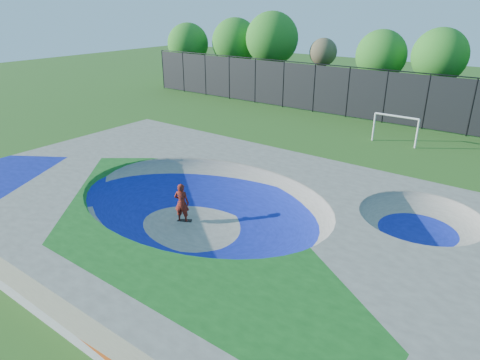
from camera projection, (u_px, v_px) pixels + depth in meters
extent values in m
plane|color=#255217|center=(203.00, 229.00, 17.63)|extent=(120.00, 120.00, 0.00)
cube|color=gray|center=(203.00, 213.00, 17.35)|extent=(22.00, 14.00, 1.50)
imported|color=red|center=(182.00, 203.00, 17.92)|extent=(0.75, 0.64, 1.74)
cube|color=black|center=(183.00, 221.00, 18.25)|extent=(0.77, 0.61, 0.05)
cylinder|color=silver|center=(374.00, 127.00, 28.62)|extent=(0.12, 0.12, 1.87)
cylinder|color=silver|center=(417.00, 134.00, 27.07)|extent=(0.12, 0.12, 1.87)
cylinder|color=silver|center=(397.00, 116.00, 27.49)|extent=(2.81, 0.12, 0.12)
cylinder|color=black|center=(163.00, 70.00, 45.64)|extent=(0.09, 0.09, 4.00)
cylinder|color=black|center=(183.00, 72.00, 43.99)|extent=(0.09, 0.09, 4.00)
cylinder|color=black|center=(205.00, 75.00, 42.34)|extent=(0.09, 0.09, 4.00)
cylinder|color=black|center=(229.00, 78.00, 40.69)|extent=(0.09, 0.09, 4.00)
cylinder|color=black|center=(255.00, 81.00, 39.03)|extent=(0.09, 0.09, 4.00)
cylinder|color=black|center=(283.00, 85.00, 37.38)|extent=(0.09, 0.09, 4.00)
cylinder|color=black|center=(314.00, 88.00, 35.73)|extent=(0.09, 0.09, 4.00)
cylinder|color=black|center=(348.00, 92.00, 34.08)|extent=(0.09, 0.09, 4.00)
cylinder|color=black|center=(385.00, 97.00, 32.43)|extent=(0.09, 0.09, 4.00)
cylinder|color=black|center=(426.00, 102.00, 30.77)|extent=(0.09, 0.09, 4.00)
cylinder|color=black|center=(472.00, 108.00, 29.12)|extent=(0.09, 0.09, 4.00)
cube|color=black|center=(385.00, 97.00, 32.43)|extent=(48.00, 0.03, 3.80)
cylinder|color=black|center=(388.00, 70.00, 31.66)|extent=(48.00, 0.08, 0.08)
cylinder|color=#4E3B27|center=(189.00, 72.00, 48.75)|extent=(0.44, 0.44, 2.69)
sphere|color=#216C1C|center=(188.00, 44.00, 47.58)|extent=(4.52, 4.52, 4.52)
cylinder|color=#4E3B27|center=(235.00, 73.00, 47.34)|extent=(0.44, 0.44, 2.84)
sphere|color=#216C1C|center=(235.00, 42.00, 46.08)|extent=(5.00, 5.00, 5.00)
cylinder|color=#4E3B27|center=(271.00, 76.00, 43.86)|extent=(0.44, 0.44, 3.36)
sphere|color=#216C1C|center=(272.00, 39.00, 42.46)|extent=(5.22, 5.22, 5.22)
cylinder|color=#4E3B27|center=(321.00, 81.00, 41.60)|extent=(0.44, 0.44, 3.18)
sphere|color=brown|center=(323.00, 52.00, 40.57)|extent=(2.60, 2.60, 2.60)
cylinder|color=#4E3B27|center=(377.00, 91.00, 37.59)|extent=(0.44, 0.44, 2.87)
sphere|color=#216C1C|center=(381.00, 55.00, 36.43)|extent=(4.28, 4.28, 4.28)
cylinder|color=#4E3B27|center=(433.00, 97.00, 34.30)|extent=(0.44, 0.44, 3.24)
sphere|color=#216C1C|center=(440.00, 56.00, 33.06)|extent=(4.24, 4.24, 4.24)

